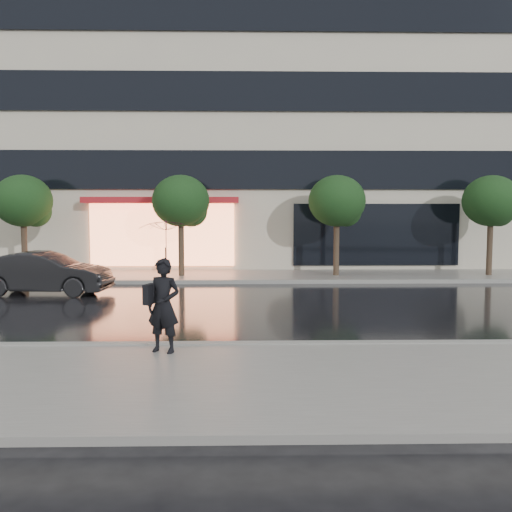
{
  "coord_description": "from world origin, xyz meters",
  "views": [
    {
      "loc": [
        -0.57,
        -11.95,
        2.79
      ],
      "look_at": [
        -0.24,
        3.97,
        1.4
      ],
      "focal_mm": 40.0,
      "sensor_mm": 36.0,
      "label": 1
    }
  ],
  "objects": [
    {
      "name": "curb_near",
      "position": [
        0.0,
        -1.0,
        0.07
      ],
      "size": [
        60.0,
        0.25,
        0.14
      ],
      "primitive_type": "cube",
      "color": "gray",
      "rests_on": "ground"
    },
    {
      "name": "sidewalk_far",
      "position": [
        0.0,
        10.25,
        0.06
      ],
      "size": [
        60.0,
        3.5,
        0.12
      ],
      "primitive_type": "cube",
      "color": "slate",
      "rests_on": "ground"
    },
    {
      "name": "tree_far_west",
      "position": [
        -8.94,
        10.03,
        2.92
      ],
      "size": [
        2.2,
        2.2,
        3.99
      ],
      "color": "#33261C",
      "rests_on": "ground"
    },
    {
      "name": "curb_far",
      "position": [
        0.0,
        8.5,
        0.07
      ],
      "size": [
        60.0,
        0.25,
        0.14
      ],
      "primitive_type": "cube",
      "color": "gray",
      "rests_on": "ground"
    },
    {
      "name": "tree_far_east",
      "position": [
        9.06,
        10.03,
        2.92
      ],
      "size": [
        2.2,
        2.2,
        3.99
      ],
      "color": "#33261C",
      "rests_on": "ground"
    },
    {
      "name": "sidewalk_near",
      "position": [
        0.0,
        -3.25,
        0.06
      ],
      "size": [
        60.0,
        4.5,
        0.12
      ],
      "primitive_type": "cube",
      "color": "slate",
      "rests_on": "ground"
    },
    {
      "name": "parked_car",
      "position": [
        -6.9,
        6.13,
        0.68
      ],
      "size": [
        4.2,
        1.75,
        1.35
      ],
      "primitive_type": "imported",
      "rotation": [
        0.0,
        0.0,
        1.49
      ],
      "color": "black",
      "rests_on": "ground"
    },
    {
      "name": "tree_mid_east",
      "position": [
        3.06,
        10.03,
        2.92
      ],
      "size": [
        2.2,
        2.2,
        3.99
      ],
      "color": "#33261C",
      "rests_on": "ground"
    },
    {
      "name": "pedestrian_with_umbrella",
      "position": [
        -2.02,
        -1.64,
        1.72
      ],
      "size": [
        1.25,
        1.26,
        2.45
      ],
      "rotation": [
        0.0,
        0.0,
        -0.34
      ],
      "color": "black",
      "rests_on": "sidewalk_near"
    },
    {
      "name": "ground",
      "position": [
        0.0,
        0.0,
        0.0
      ],
      "size": [
        120.0,
        120.0,
        0.0
      ],
      "primitive_type": "plane",
      "color": "black",
      "rests_on": "ground"
    },
    {
      "name": "tree_mid_west",
      "position": [
        -2.94,
        10.03,
        2.92
      ],
      "size": [
        2.2,
        2.2,
        3.99
      ],
      "color": "#33261C",
      "rests_on": "ground"
    },
    {
      "name": "office_building",
      "position": [
        -0.0,
        17.97,
        9.0
      ],
      "size": [
        30.0,
        12.76,
        18.0
      ],
      "color": "#B8AE9B",
      "rests_on": "ground"
    }
  ]
}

